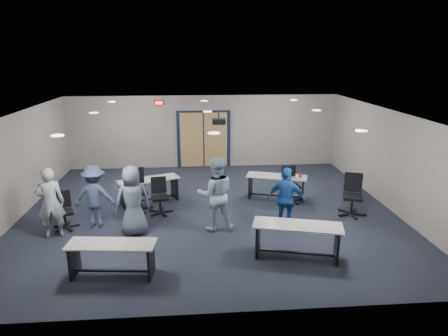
{
  "coord_description": "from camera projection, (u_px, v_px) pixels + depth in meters",
  "views": [
    {
      "loc": [
        -0.43,
        -10.23,
        4.19
      ],
      "look_at": [
        0.38,
        -0.3,
        1.31
      ],
      "focal_mm": 32.0,
      "sensor_mm": 36.0,
      "label": 1
    }
  ],
  "objects": [
    {
      "name": "floor",
      "position": [
        209.0,
        211.0,
        10.99
      ],
      "size": [
        10.0,
        10.0,
        0.0
      ],
      "primitive_type": "plane",
      "color": "#1B202C",
      "rests_on": "ground"
    },
    {
      "name": "back_wall",
      "position": [
        204.0,
        132.0,
        14.92
      ],
      "size": [
        10.0,
        0.04,
        2.7
      ],
      "primitive_type": "cube",
      "color": "gray",
      "rests_on": "floor"
    },
    {
      "name": "front_wall",
      "position": [
        222.0,
        240.0,
        6.3
      ],
      "size": [
        10.0,
        0.04,
        2.7
      ],
      "primitive_type": "cube",
      "color": "gray",
      "rests_on": "floor"
    },
    {
      "name": "left_wall",
      "position": [
        14.0,
        168.0,
        10.22
      ],
      "size": [
        0.04,
        9.0,
        2.7
      ],
      "primitive_type": "cube",
      "color": "gray",
      "rests_on": "floor"
    },
    {
      "name": "right_wall",
      "position": [
        390.0,
        160.0,
        11.0
      ],
      "size": [
        0.04,
        9.0,
        2.7
      ],
      "primitive_type": "cube",
      "color": "gray",
      "rests_on": "floor"
    },
    {
      "name": "ceiling",
      "position": [
        208.0,
        113.0,
        10.24
      ],
      "size": [
        10.0,
        9.0,
        0.04
      ],
      "primitive_type": "cube",
      "color": "silver",
      "rests_on": "back_wall"
    },
    {
      "name": "double_door",
      "position": [
        204.0,
        140.0,
        14.97
      ],
      "size": [
        2.0,
        0.07,
        2.2
      ],
      "color": "black",
      "rests_on": "back_wall"
    },
    {
      "name": "exit_sign",
      "position": [
        159.0,
        103.0,
        14.44
      ],
      "size": [
        0.32,
        0.07,
        0.18
      ],
      "color": "black",
      "rests_on": "back_wall"
    },
    {
      "name": "ceiling_projector",
      "position": [
        219.0,
        121.0,
        10.82
      ],
      "size": [
        0.35,
        0.32,
        0.37
      ],
      "color": "black",
      "rests_on": "ceiling"
    },
    {
      "name": "ceiling_can_lights",
      "position": [
        208.0,
        113.0,
        10.49
      ],
      "size": [
        6.24,
        5.74,
        0.02
      ],
      "primitive_type": null,
      "color": "white",
      "rests_on": "ceiling"
    },
    {
      "name": "table_front_left",
      "position": [
        112.0,
        254.0,
        7.69
      ],
      "size": [
        1.74,
        0.73,
        0.68
      ],
      "rotation": [
        0.0,
        0.0,
        -0.1
      ],
      "color": "#B0ACA6",
      "rests_on": "floor"
    },
    {
      "name": "table_front_right",
      "position": [
        297.0,
        235.0,
        8.37
      ],
      "size": [
        1.94,
        1.07,
        0.75
      ],
      "rotation": [
        0.0,
        0.0,
        -0.26
      ],
      "color": "#B0ACA6",
      "rests_on": "floor"
    },
    {
      "name": "table_back_left",
      "position": [
        149.0,
        186.0,
        11.49
      ],
      "size": [
        1.83,
        1.21,
        0.97
      ],
      "rotation": [
        0.0,
        0.0,
        0.4
      ],
      "color": "#B0ACA6",
      "rests_on": "floor"
    },
    {
      "name": "table_back_right",
      "position": [
        277.0,
        183.0,
        11.79
      ],
      "size": [
        1.84,
        1.09,
        0.83
      ],
      "rotation": [
        0.0,
        0.0,
        -0.31
      ],
      "color": "#B0ACA6",
      "rests_on": "floor"
    },
    {
      "name": "chair_back_a",
      "position": [
        137.0,
        190.0,
        10.88
      ],
      "size": [
        0.89,
        0.89,
        1.15
      ],
      "primitive_type": null,
      "rotation": [
        0.0,
        0.0,
        0.26
      ],
      "color": "black",
      "rests_on": "floor"
    },
    {
      "name": "chair_back_b",
      "position": [
        160.0,
        196.0,
        10.69
      ],
      "size": [
        0.72,
        0.72,
        0.98
      ],
      "primitive_type": null,
      "rotation": [
        0.0,
        0.0,
        0.19
      ],
      "color": "black",
      "rests_on": "floor"
    },
    {
      "name": "chair_back_d",
      "position": [
        291.0,
        185.0,
        11.53
      ],
      "size": [
        0.74,
        0.74,
        1.03
      ],
      "primitive_type": null,
      "rotation": [
        0.0,
        0.0,
        0.16
      ],
      "color": "black",
      "rests_on": "floor"
    },
    {
      "name": "chair_loose_left",
      "position": [
        64.0,
        211.0,
        9.78
      ],
      "size": [
        0.76,
        0.76,
        0.92
      ],
      "primitive_type": null,
      "rotation": [
        0.0,
        0.0,
        0.39
      ],
      "color": "black",
      "rests_on": "floor"
    },
    {
      "name": "chair_loose_right",
      "position": [
        353.0,
        195.0,
        10.56
      ],
      "size": [
        0.89,
        0.89,
        1.12
      ],
      "primitive_type": null,
      "rotation": [
        0.0,
        0.0,
        -0.33
      ],
      "color": "black",
      "rests_on": "floor"
    },
    {
      "name": "person_gray",
      "position": [
        50.0,
        203.0,
        9.24
      ],
      "size": [
        0.7,
        0.55,
        1.7
      ],
      "primitive_type": "imported",
      "rotation": [
        0.0,
        0.0,
        3.4
      ],
      "color": "#99A4A7",
      "rests_on": "floor"
    },
    {
      "name": "person_plaid",
      "position": [
        133.0,
        201.0,
        9.37
      ],
      "size": [
        0.96,
        0.79,
        1.7
      ],
      "primitive_type": "imported",
      "rotation": [
        0.0,
        0.0,
        3.49
      ],
      "color": "slate",
      "rests_on": "floor"
    },
    {
      "name": "person_lightblue",
      "position": [
        216.0,
        194.0,
        9.61
      ],
      "size": [
        0.93,
        0.74,
        1.83
      ],
      "primitive_type": "imported",
      "rotation": [
        0.0,
        0.0,
        3.2
      ],
      "color": "#9EB8D1",
      "rests_on": "floor"
    },
    {
      "name": "person_navy",
      "position": [
        286.0,
        199.0,
        9.61
      ],
      "size": [
        1.01,
        0.73,
        1.59
      ],
      "primitive_type": "imported",
      "rotation": [
        0.0,
        0.0,
        2.72
      ],
      "color": "#1C4A9B",
      "rests_on": "floor"
    },
    {
      "name": "person_back",
      "position": [
        95.0,
        196.0,
        9.84
      ],
      "size": [
        1.06,
        0.65,
        1.58
      ],
      "primitive_type": "imported",
      "rotation": [
        0.0,
        0.0,
        3.07
      ],
      "color": "#374564",
      "rests_on": "floor"
    }
  ]
}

